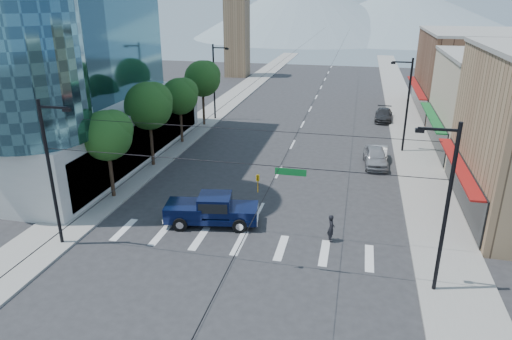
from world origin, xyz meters
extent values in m
plane|color=#28282B|center=(0.00, 0.00, 0.00)|extent=(160.00, 160.00, 0.00)
cube|color=gray|center=(-12.00, 40.00, 0.07)|extent=(4.00, 120.00, 0.15)
cube|color=gray|center=(12.00, 40.00, 0.07)|extent=(4.00, 120.00, 0.15)
cube|color=#B7B7B2|center=(-26.50, 14.00, 2.50)|extent=(29.00, 26.00, 5.00)
cube|color=tan|center=(20.00, 24.00, 4.50)|extent=(12.00, 14.00, 9.00)
cube|color=brown|center=(20.00, 40.00, 5.00)|extent=(12.00, 18.00, 10.00)
cube|color=#8C6B4C|center=(-16.50, 62.00, 9.00)|extent=(4.00, 4.00, 18.00)
cone|color=gray|center=(-15.00, 150.00, 11.00)|extent=(80.00, 80.00, 22.00)
cone|color=gray|center=(20.00, 160.00, 9.00)|extent=(90.00, 90.00, 18.00)
cylinder|color=black|center=(-11.20, 6.00, 2.27)|extent=(0.28, 0.28, 4.55)
sphere|color=#1A4C19|center=(-11.20, 6.00, 4.88)|extent=(3.64, 3.64, 3.64)
sphere|color=#1A4C19|center=(-10.80, 6.30, 5.28)|extent=(2.86, 2.86, 2.86)
cylinder|color=black|center=(-11.20, 13.00, 2.55)|extent=(0.28, 0.28, 5.11)
sphere|color=#1A4C19|center=(-11.20, 13.00, 5.47)|extent=(4.09, 4.09, 4.09)
sphere|color=#1A4C19|center=(-10.80, 13.30, 5.88)|extent=(3.21, 3.21, 3.21)
cylinder|color=black|center=(-11.20, 20.00, 2.27)|extent=(0.28, 0.28, 4.55)
sphere|color=#1A4C19|center=(-11.20, 20.00, 4.88)|extent=(3.64, 3.64, 3.64)
sphere|color=#1A4C19|center=(-10.80, 20.30, 5.28)|extent=(2.86, 2.86, 2.86)
cylinder|color=black|center=(-11.20, 27.00, 2.55)|extent=(0.28, 0.28, 5.11)
sphere|color=#1A4C19|center=(-11.20, 27.00, 5.47)|extent=(4.09, 4.09, 4.09)
sphere|color=#1A4C19|center=(-10.80, 27.30, 5.88)|extent=(3.21, 3.21, 3.21)
cylinder|color=black|center=(-10.80, -1.00, 4.50)|extent=(0.20, 0.20, 9.00)
cylinder|color=black|center=(10.80, -1.00, 4.50)|extent=(0.20, 0.20, 9.00)
cylinder|color=black|center=(0.00, -1.00, 6.20)|extent=(21.60, 0.04, 0.04)
imported|color=gold|center=(1.50, -1.00, 5.15)|extent=(0.16, 0.20, 1.00)
cube|color=#0C6626|center=(3.20, -1.00, 5.95)|extent=(1.60, 0.06, 0.35)
cylinder|color=black|center=(-10.80, 30.00, 4.50)|extent=(0.20, 0.20, 9.00)
cube|color=black|center=(-9.90, 30.00, 8.60)|extent=(1.80, 0.12, 0.12)
cube|color=black|center=(-9.10, 30.00, 8.50)|extent=(0.40, 0.25, 0.18)
cylinder|color=black|center=(10.80, 22.00, 4.50)|extent=(0.20, 0.20, 9.00)
cube|color=black|center=(9.90, 22.00, 8.60)|extent=(1.80, 0.12, 0.12)
cube|color=black|center=(9.10, 22.00, 8.50)|extent=(0.40, 0.25, 0.18)
cube|color=black|center=(-2.62, 3.55, 0.61)|extent=(6.34, 3.19, 0.39)
cube|color=black|center=(-0.50, 3.91, 1.05)|extent=(2.09, 2.36, 0.61)
cube|color=black|center=(-2.40, 3.58, 1.49)|extent=(2.41, 2.36, 1.21)
cube|color=black|center=(-2.40, 3.58, 1.60)|extent=(2.19, 2.36, 0.66)
cube|color=black|center=(-4.36, 3.25, 1.10)|extent=(2.87, 2.60, 0.72)
cube|color=silver|center=(0.37, 4.05, 0.61)|extent=(0.48, 2.09, 0.39)
cube|color=silver|center=(-5.61, 3.04, 0.61)|extent=(0.48, 2.09, 0.33)
cylinder|color=black|center=(-0.54, 2.84, 0.46)|extent=(0.97, 0.48, 0.93)
cylinder|color=black|center=(-0.89, 4.90, 0.46)|extent=(0.97, 0.48, 0.93)
cylinder|color=black|center=(-4.34, 2.19, 0.46)|extent=(0.97, 0.48, 0.93)
cylinder|color=black|center=(-4.70, 4.25, 0.46)|extent=(0.97, 0.48, 0.93)
imported|color=black|center=(5.23, 3.04, 0.88)|extent=(0.57, 0.73, 1.77)
imported|color=#9C9BA0|center=(8.14, 17.51, 0.84)|extent=(2.32, 5.03, 1.67)
imported|color=silver|center=(8.49, 18.64, 0.66)|extent=(1.59, 4.08, 1.32)
imported|color=#2D2D2F|center=(9.40, 33.95, 0.71)|extent=(2.29, 5.04, 1.43)
camera|label=1|loc=(6.24, -22.29, 14.27)|focal=32.00mm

